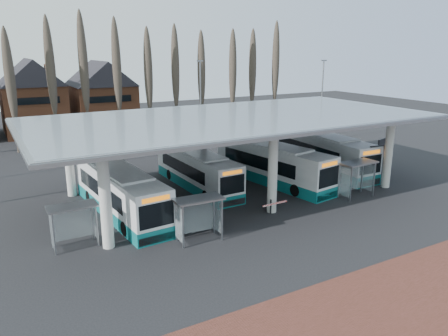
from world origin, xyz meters
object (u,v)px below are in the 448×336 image
bus_1 (197,170)px  shelter_1 (198,209)px  bus_0 (119,192)px  bus_2 (272,164)px  shelter_2 (356,171)px  shelter_0 (73,216)px  bus_3 (320,152)px

bus_1 → shelter_1: size_ratio=3.72×
bus_0 → bus_1: bus_0 is taller
bus_2 → bus_0: bearing=175.0°
shelter_2 → shelter_0: bearing=173.1°
bus_2 → shelter_1: size_ratio=4.15×
bus_0 → shelter_1: bus_0 is taller
bus_3 → shelter_0: (-24.66, -6.02, 0.23)m
bus_0 → shelter_0: bearing=-139.6°
bus_3 → shelter_1: bus_3 is taller
bus_0 → shelter_1: (2.92, -6.83, 0.42)m
bus_2 → shelter_2: 7.42m
bus_3 → shelter_1: 19.86m
bus_3 → shelter_0: bus_3 is taller
shelter_0 → shelter_2: (21.58, -1.63, 0.18)m
bus_2 → shelter_1: 13.53m
bus_1 → shelter_2: size_ratio=3.60×
bus_2 → bus_3: size_ratio=0.98×
bus_1 → bus_3: 13.12m
shelter_0 → shelter_1: (6.91, -2.88, 0.10)m
shelter_0 → bus_2: bearing=15.3°
shelter_2 → bus_2: bearing=116.3°
shelter_2 → bus_1: bearing=137.3°
bus_1 → shelter_1: 10.78m
bus_0 → shelter_1: bearing=-71.1°
bus_0 → shelter_0: size_ratio=4.36×
shelter_0 → bus_0: bearing=44.9°
bus_1 → shelter_1: bus_1 is taller
shelter_0 → shelter_2: bearing=-4.1°
bus_2 → bus_3: bus_3 is taller
bus_0 → bus_3: bearing=1.4°
shelter_1 → shelter_0: bearing=160.5°
bus_0 → shelter_2: size_ratio=3.92×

